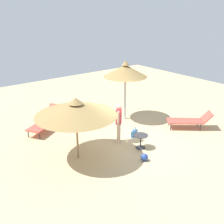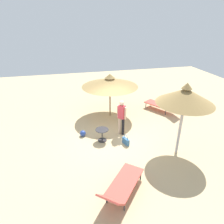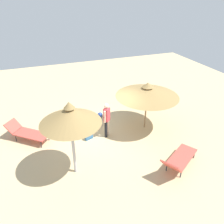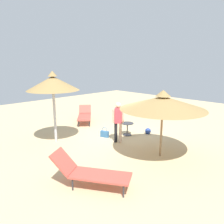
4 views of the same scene
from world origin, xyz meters
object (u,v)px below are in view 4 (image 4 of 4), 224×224
Objects in this scene: lounge_chair_center at (85,115)px; handbag at (105,134)px; parasol_umbrella_far_left at (53,83)px; parasol_umbrella_back at (163,103)px; beach_ball at (148,131)px; side_table_round at (127,127)px; person_standing_front at (118,120)px; lounge_chair_near_left at (89,171)px.

handbag is at bearing 70.30° from lounge_chair_center.
parasol_umbrella_far_left reaches higher than lounge_chair_center.
beach_ball is at bearing -133.57° from parasol_umbrella_back.
parasol_umbrella_far_left is at bearing -29.25° from handbag.
handbag reaches higher than beach_ball.
side_table_round is at bearing -35.57° from beach_ball.
person_standing_front is 2.97× the size of side_table_round.
side_table_round is (-4.04, -2.18, -0.05)m from lounge_chair_near_left.
beach_ball is at bearing 149.36° from parasol_umbrella_far_left.
parasol_umbrella_back is 1.00× the size of parasol_umbrella_far_left.
person_standing_front is at bearing 19.46° from side_table_round.
parasol_umbrella_far_left is at bearing -46.35° from person_standing_front.
lounge_chair_center reaches higher than side_table_round.
handbag is 0.82× the size of side_table_round.
lounge_chair_near_left is 4.63× the size of handbag.
beach_ball is at bearing -161.75° from lounge_chair_near_left.
handbag is at bearing -28.82° from side_table_round.
parasol_umbrella_far_left is 1.51× the size of lounge_chair_center.
person_standing_front is 3.63× the size of handbag.
handbag is at bearing -138.87° from lounge_chair_near_left.
parasol_umbrella_back is 10.72× the size of beach_ball.
handbag is at bearing -32.06° from beach_ball.
parasol_umbrella_far_left reaches higher than person_standing_front.
handbag is at bearing 150.75° from parasol_umbrella_far_left.
lounge_chair_center is at bearing -77.88° from beach_ball.
handbag is 1.10m from side_table_round.
lounge_chair_center is 3.85m from beach_ball.
parasol_umbrella_far_left is (1.89, -3.95, 0.51)m from parasol_umbrella_back.
lounge_chair_near_left is (3.12, -0.21, -1.51)m from parasol_umbrella_back.
side_table_round is (0.00, 3.18, -0.02)m from lounge_chair_center.
parasol_umbrella_far_left is 4.80m from beach_ball.
parasol_umbrella_far_left is 4.43m from lounge_chair_near_left.
person_standing_front is at bearing -7.40° from beach_ball.
handbag is 1.69× the size of beach_ball.
side_table_round is at bearing 89.92° from lounge_chair_center.
lounge_chair_center is 4.20× the size of handbag.
parasol_umbrella_far_left is at bearing 29.95° from lounge_chair_center.
handbag is 2.07m from beach_ball.
parasol_umbrella_back is 3.48m from lounge_chair_near_left.
parasol_umbrella_back is 5.85m from lounge_chair_center.
parasol_umbrella_far_left is 3.03m from person_standing_front.
handbag is (0.95, 2.65, -0.25)m from lounge_chair_center.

